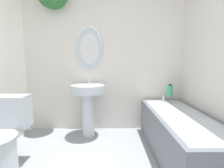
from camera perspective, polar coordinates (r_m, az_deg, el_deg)
The scene contains 5 objects.
wall_back at distance 2.58m, azimuth -5.94°, elevation 13.84°, with size 2.57×0.44×2.40m.
pedestal_sink at distance 2.36m, azimuth -8.41°, elevation -5.86°, with size 0.48×0.48×0.86m.
bathtub at distance 2.09m, azimuth 23.04°, elevation -16.07°, with size 0.61×1.51×0.57m.
shampoo_bottle at distance 2.58m, azimuth 19.69°, elevation -2.25°, with size 0.08×0.08×0.19m.
bath_mat at distance 1.95m, azimuth -11.07°, elevation -25.75°, with size 0.51×0.43×0.02m.
Camera 1 is at (0.10, -0.24, 1.08)m, focal length 26.00 mm.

